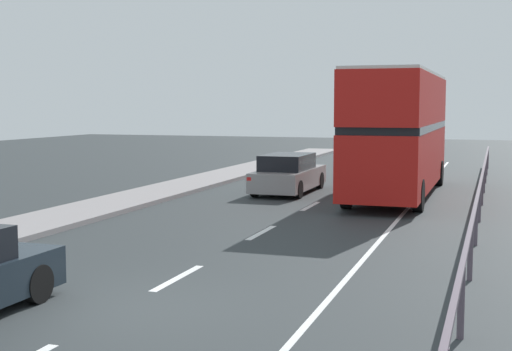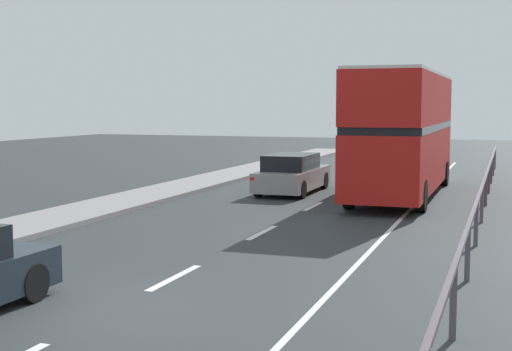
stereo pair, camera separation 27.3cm
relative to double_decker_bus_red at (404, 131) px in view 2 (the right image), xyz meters
The scene contains 5 objects.
ground_plane 16.25m from the double_decker_bus_red, 98.29° to the right, with size 74.47×120.00×0.10m, color #2C3234.
lane_paint_markings 7.88m from the double_decker_bus_red, 92.88° to the right, with size 3.15×46.00×0.01m.
bridge_side_railing 7.63m from the double_decker_bus_red, 67.42° to the right, with size 0.10×42.00×1.06m.
double_decker_bus_red is the anchor object (origin of this frame).
sedan_car_ahead 4.31m from the double_decker_bus_red, behind, with size 1.79×4.59×1.44m.
Camera 2 is at (5.85, -9.76, 3.23)m, focal length 50.50 mm.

